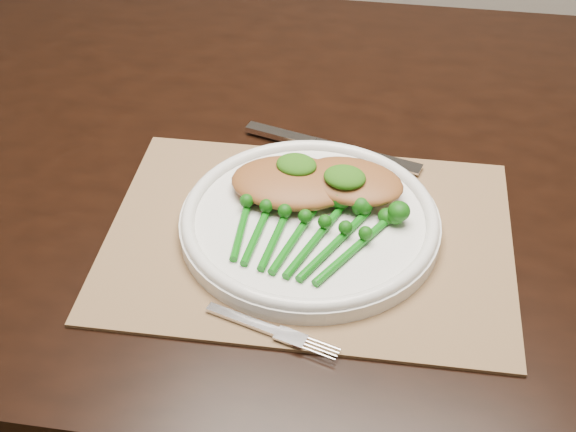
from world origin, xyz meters
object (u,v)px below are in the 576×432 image
(dinner_plate, at_px, (310,220))
(chicken_fillet_left, at_px, (292,183))
(dining_table, at_px, (322,346))
(broccolini_bundle, at_px, (298,233))
(placemat, at_px, (309,238))

(dinner_plate, xyz_separation_m, chicken_fillet_left, (-0.03, 0.04, 0.02))
(dining_table, distance_m, chicken_fillet_left, 0.42)
(dining_table, xyz_separation_m, chicken_fillet_left, (-0.02, -0.12, 0.41))
(dining_table, bearing_deg, broccolini_bundle, -94.56)
(chicken_fillet_left, bearing_deg, placemat, -64.52)
(dining_table, height_order, broccolini_bundle, broccolini_bundle)
(dining_table, bearing_deg, placemat, -91.73)
(broccolini_bundle, bearing_deg, placemat, 79.31)
(dining_table, distance_m, broccolini_bundle, 0.44)
(dining_table, xyz_separation_m, dinner_plate, (0.02, -0.15, 0.39))
(dinner_plate, xyz_separation_m, broccolini_bundle, (-0.00, -0.03, 0.01))
(placemat, xyz_separation_m, broccolini_bundle, (-0.01, -0.02, 0.02))
(chicken_fillet_left, distance_m, broccolini_bundle, 0.08)
(placemat, distance_m, dinner_plate, 0.02)
(placemat, height_order, dinner_plate, dinner_plate)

